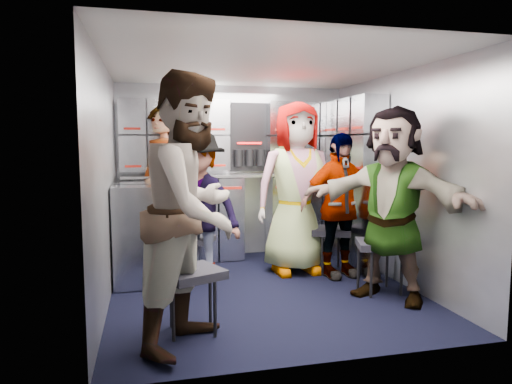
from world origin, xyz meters
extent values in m
plane|color=black|center=(0.00, 0.00, 0.00)|extent=(3.00, 3.00, 0.00)
cube|color=#8E939B|center=(0.00, 1.50, 1.05)|extent=(2.80, 0.04, 2.10)
cube|color=#8E939B|center=(-1.40, 0.00, 1.05)|extent=(0.04, 3.00, 2.10)
cube|color=#8E939B|center=(1.40, 0.00, 1.05)|extent=(0.04, 3.00, 2.10)
cube|color=silver|center=(0.00, 0.00, 2.10)|extent=(2.80, 3.00, 0.02)
cube|color=#9CA2AC|center=(0.00, 1.29, 0.49)|extent=(2.68, 0.38, 0.99)
cube|color=#9CA2AC|center=(-1.19, 0.56, 0.49)|extent=(0.38, 0.76, 0.99)
cube|color=#B8BBC0|center=(0.00, 1.29, 1.01)|extent=(2.68, 0.42, 0.03)
cube|color=#9CA2AC|center=(0.00, 1.35, 1.49)|extent=(2.68, 0.28, 0.82)
cube|color=#9CA2AC|center=(1.25, 0.70, 1.49)|extent=(0.28, 1.00, 0.82)
cube|color=#9CA2AC|center=(1.25, 0.60, 0.50)|extent=(0.28, 1.20, 1.00)
cube|color=maroon|center=(0.00, 1.09, 0.88)|extent=(2.60, 0.02, 0.03)
cube|color=black|center=(-0.75, -0.82, 0.45)|extent=(0.52, 0.51, 0.06)
cylinder|color=black|center=(-0.89, -0.95, 0.21)|extent=(0.03, 0.03, 0.42)
cylinder|color=black|center=(-0.60, -0.95, 0.21)|extent=(0.03, 0.03, 0.42)
cylinder|color=black|center=(-0.89, -0.69, 0.21)|extent=(0.03, 0.03, 0.42)
cylinder|color=black|center=(-0.60, -0.69, 0.21)|extent=(0.03, 0.03, 0.42)
cube|color=black|center=(-0.56, 0.65, 0.38)|extent=(0.45, 0.44, 0.05)
cylinder|color=black|center=(-0.69, 0.54, 0.18)|extent=(0.02, 0.02, 0.36)
cylinder|color=black|center=(-0.43, 0.54, 0.18)|extent=(0.02, 0.02, 0.36)
cylinder|color=black|center=(-0.69, 0.76, 0.18)|extent=(0.02, 0.02, 0.36)
cylinder|color=black|center=(-0.43, 0.76, 0.18)|extent=(0.02, 0.02, 0.36)
cube|color=black|center=(0.51, 0.72, 0.45)|extent=(0.44, 0.42, 0.06)
cylinder|color=black|center=(0.36, 0.60, 0.21)|extent=(0.03, 0.03, 0.43)
cylinder|color=black|center=(0.66, 0.60, 0.21)|extent=(0.03, 0.03, 0.43)
cylinder|color=black|center=(0.36, 0.85, 0.21)|extent=(0.03, 0.03, 0.43)
cylinder|color=black|center=(0.66, 0.85, 0.21)|extent=(0.03, 0.03, 0.43)
cube|color=black|center=(0.88, 0.45, 0.45)|extent=(0.52, 0.51, 0.06)
cylinder|color=black|center=(0.73, 0.32, 0.21)|extent=(0.03, 0.03, 0.43)
cylinder|color=black|center=(1.03, 0.32, 0.21)|extent=(0.03, 0.03, 0.43)
cylinder|color=black|center=(0.73, 0.58, 0.21)|extent=(0.03, 0.03, 0.43)
cylinder|color=black|center=(1.03, 0.58, 0.21)|extent=(0.03, 0.03, 0.43)
cube|color=black|center=(1.05, -0.31, 0.46)|extent=(0.52, 0.50, 0.07)
cylinder|color=black|center=(0.90, -0.44, 0.22)|extent=(0.03, 0.03, 0.43)
cylinder|color=black|center=(1.20, -0.44, 0.22)|extent=(0.03, 0.03, 0.43)
cylinder|color=black|center=(0.90, -0.18, 0.22)|extent=(0.03, 0.03, 0.43)
cylinder|color=black|center=(1.20, -0.18, 0.22)|extent=(0.03, 0.03, 0.43)
imported|color=black|center=(-0.88, 0.95, 0.90)|extent=(0.74, 0.79, 1.81)
imported|color=black|center=(-0.75, -1.00, 0.94)|extent=(1.10, 1.15, 1.87)
imported|color=black|center=(-0.56, 0.47, 0.76)|extent=(1.12, 1.07, 1.52)
imported|color=black|center=(0.51, 0.54, 0.92)|extent=(0.91, 0.60, 1.84)
imported|color=black|center=(0.88, 0.27, 0.75)|extent=(0.93, 0.51, 1.51)
imported|color=black|center=(1.05, -0.49, 0.86)|extent=(1.39, 1.57, 1.73)
cylinder|color=white|center=(-0.68, 1.24, 1.14)|extent=(0.07, 0.07, 0.23)
cylinder|color=white|center=(-0.40, 1.24, 1.17)|extent=(0.07, 0.07, 0.28)
cylinder|color=white|center=(0.85, 1.24, 1.15)|extent=(0.06, 0.06, 0.24)
cylinder|color=#C7AE8D|center=(-1.03, 1.23, 1.08)|extent=(0.08, 0.08, 0.10)
cylinder|color=#C7AE8D|center=(0.83, 1.23, 1.08)|extent=(0.07, 0.07, 0.10)
camera|label=1|loc=(-1.05, -4.10, 1.39)|focal=32.00mm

